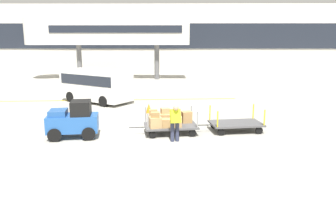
{
  "coord_description": "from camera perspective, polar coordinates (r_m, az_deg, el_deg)",
  "views": [
    {
      "loc": [
        0.72,
        -14.62,
        4.18
      ],
      "look_at": [
        0.6,
        -0.55,
        1.15
      ],
      "focal_mm": 36.3,
      "sensor_mm": 36.0,
      "label": 1
    }
  ],
  "objects": [
    {
      "name": "baggage_cart_lead",
      "position": [
        14.98,
        -0.02,
        -1.81
      ],
      "size": [
        3.07,
        1.72,
        1.11
      ],
      "color": "#4C4C4F",
      "rests_on": "ground_plane"
    },
    {
      "name": "baggage_handler",
      "position": [
        13.73,
        1.22,
        -1.83
      ],
      "size": [
        0.47,
        0.49,
        1.56
      ],
      "color": "#2D334C",
      "rests_on": "ground_plane"
    },
    {
      "name": "jet_bridge",
      "position": [
        35.32,
        -11.3,
        12.82
      ],
      "size": [
        16.4,
        3.0,
        6.07
      ],
      "color": "silver",
      "rests_on": "ground_plane"
    },
    {
      "name": "baggage_tug",
      "position": [
        14.92,
        -15.58,
        -1.58
      ],
      "size": [
        2.24,
        1.49,
        1.58
      ],
      "color": "#2659A5",
      "rests_on": "ground_plane"
    },
    {
      "name": "safety_cone_near",
      "position": [
        19.17,
        -3.24,
        0.38
      ],
      "size": [
        0.36,
        0.36,
        0.55
      ],
      "primitive_type": "cone",
      "color": "orange",
      "rests_on": "ground_plane"
    },
    {
      "name": "apron_lead_line",
      "position": [
        23.45,
        -8.47,
        1.77
      ],
      "size": [
        16.31,
        1.48,
        0.01
      ],
      "primitive_type": "cube",
      "rotation": [
        0.0,
        0.0,
        0.08
      ],
      "color": "yellow",
      "rests_on": "ground_plane"
    },
    {
      "name": "ground_plane",
      "position": [
        15.22,
        -2.26,
        -3.8
      ],
      "size": [
        120.0,
        120.0,
        0.0
      ],
      "primitive_type": "plane",
      "color": "#9E9B91"
    },
    {
      "name": "shuttle_van",
      "position": [
        22.78,
        -12.02,
        4.46
      ],
      "size": [
        5.07,
        4.19,
        2.1
      ],
      "color": "white",
      "rests_on": "ground_plane"
    },
    {
      "name": "baggage_cart_middle",
      "position": [
        15.73,
        11.31,
        -2.2
      ],
      "size": [
        3.07,
        1.72,
        1.1
      ],
      "color": "#4C4C4F",
      "rests_on": "ground_plane"
    },
    {
      "name": "terminal_building",
      "position": [
        40.6,
        -0.54,
        11.84
      ],
      "size": [
        55.07,
        2.51,
        7.89
      ],
      "color": "silver",
      "rests_on": "ground_plane"
    }
  ]
}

